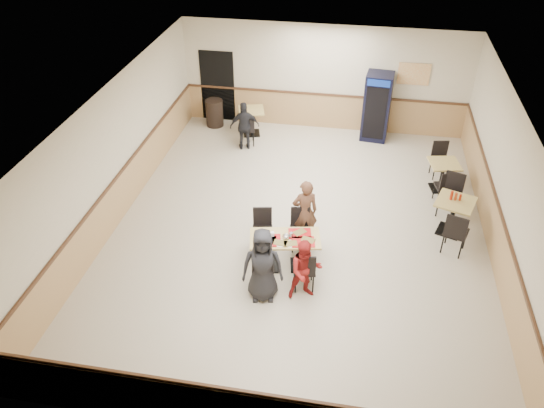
% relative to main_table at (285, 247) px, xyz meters
% --- Properties ---
extents(ground, '(10.00, 10.00, 0.00)m').
position_rel_main_table_xyz_m(ground, '(0.12, 1.26, -0.48)').
color(ground, beige).
rests_on(ground, ground).
extents(room_shell, '(10.00, 10.00, 10.00)m').
position_rel_main_table_xyz_m(room_shell, '(1.90, 3.81, 0.09)').
color(room_shell, silver).
rests_on(room_shell, ground).
extents(main_table, '(1.46, 0.92, 0.73)m').
position_rel_main_table_xyz_m(main_table, '(0.00, 0.00, 0.00)').
color(main_table, black).
rests_on(main_table, ground).
extents(main_chairs, '(1.48, 1.79, 0.92)m').
position_rel_main_table_xyz_m(main_chairs, '(-0.05, -0.01, -0.02)').
color(main_chairs, black).
rests_on(main_chairs, ground).
extents(diner_woman_left, '(0.82, 0.62, 1.52)m').
position_rel_main_table_xyz_m(diner_woman_left, '(-0.27, -0.89, 0.28)').
color(diner_woman_left, black).
rests_on(diner_woman_left, ground).
extents(diner_woman_right, '(0.74, 0.66, 1.27)m').
position_rel_main_table_xyz_m(diner_woman_right, '(0.49, -0.74, 0.15)').
color(diner_woman_right, maroon).
rests_on(diner_woman_right, ground).
extents(diner_man_opposite, '(0.63, 0.52, 1.48)m').
position_rel_main_table_xyz_m(diner_man_opposite, '(0.27, 0.89, 0.26)').
color(diner_man_opposite, brown).
rests_on(diner_man_opposite, ground).
extents(lone_diner, '(0.85, 0.55, 1.35)m').
position_rel_main_table_xyz_m(lone_diner, '(-1.82, 4.61, 0.19)').
color(lone_diner, black).
rests_on(lone_diner, ground).
extents(tabletop_clutter, '(1.21, 0.75, 0.12)m').
position_rel_main_table_xyz_m(tabletop_clutter, '(-0.02, -0.07, 0.26)').
color(tabletop_clutter, '#BA0C0F').
rests_on(tabletop_clutter, main_table).
extents(side_table_near, '(0.96, 0.96, 0.81)m').
position_rel_main_table_xyz_m(side_table_near, '(3.35, 1.73, 0.06)').
color(side_table_near, black).
rests_on(side_table_near, ground).
extents(side_table_near_chair_south, '(0.61, 0.61, 1.03)m').
position_rel_main_table_xyz_m(side_table_near_chair_south, '(3.35, 1.08, 0.03)').
color(side_table_near_chair_south, black).
rests_on(side_table_near_chair_south, ground).
extents(side_table_near_chair_north, '(0.61, 0.61, 1.03)m').
position_rel_main_table_xyz_m(side_table_near_chair_north, '(3.35, 2.38, 0.03)').
color(side_table_near_chair_north, black).
rests_on(side_table_near_chair_north, ground).
extents(side_table_far, '(0.80, 0.80, 0.73)m').
position_rel_main_table_xyz_m(side_table_far, '(3.28, 3.43, 0.00)').
color(side_table_far, black).
rests_on(side_table_far, ground).
extents(side_table_far_chair_south, '(0.50, 0.50, 0.93)m').
position_rel_main_table_xyz_m(side_table_far_chair_south, '(3.28, 2.85, -0.02)').
color(side_table_far_chair_south, black).
rests_on(side_table_far_chair_south, ground).
extents(side_table_far_chair_north, '(0.50, 0.50, 0.93)m').
position_rel_main_table_xyz_m(side_table_far_chair_north, '(3.28, 4.02, -0.02)').
color(side_table_far_chair_north, black).
rests_on(side_table_far_chair_north, ground).
extents(condiment_caddy, '(0.23, 0.06, 0.20)m').
position_rel_main_table_xyz_m(condiment_caddy, '(3.32, 1.78, 0.42)').
color(condiment_caddy, '#A8230C').
rests_on(condiment_caddy, side_table_near).
extents(back_table, '(0.86, 0.86, 0.76)m').
position_rel_main_table_xyz_m(back_table, '(-1.82, 5.46, 0.02)').
color(back_table, black).
rests_on(back_table, ground).
extents(back_table_chair_lone, '(0.54, 0.54, 0.96)m').
position_rel_main_table_xyz_m(back_table_chair_lone, '(-1.82, 4.86, -0.00)').
color(back_table_chair_lone, black).
rests_on(back_table_chair_lone, ground).
extents(pepsi_cooler, '(0.78, 0.79, 1.88)m').
position_rel_main_table_xyz_m(pepsi_cooler, '(1.64, 5.86, 0.46)').
color(pepsi_cooler, black).
rests_on(pepsi_cooler, ground).
extents(trash_bin, '(0.50, 0.50, 0.79)m').
position_rel_main_table_xyz_m(trash_bin, '(-2.99, 5.81, -0.09)').
color(trash_bin, black).
rests_on(trash_bin, ground).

